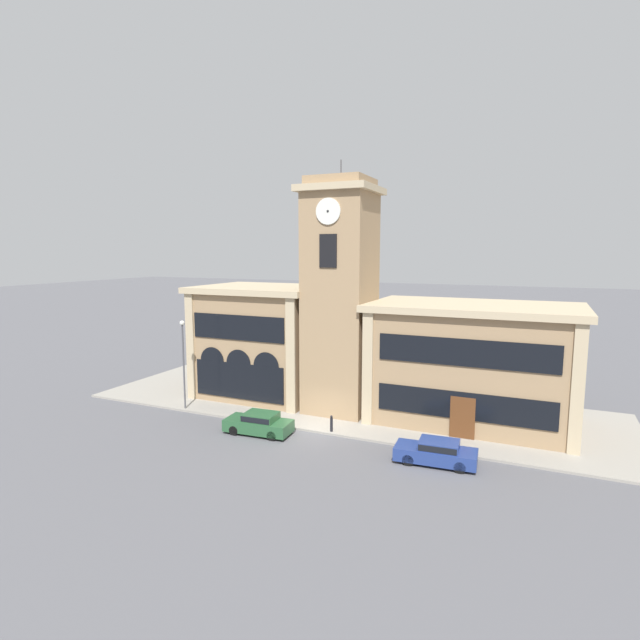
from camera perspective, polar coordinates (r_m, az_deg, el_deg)
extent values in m
plane|color=#56565B|center=(32.98, -0.91, -12.75)|extent=(300.00, 300.00, 0.00)
cube|color=gray|center=(38.24, 2.97, -9.69)|extent=(39.10, 12.14, 0.15)
cube|color=#9E7F5B|center=(35.49, 2.33, 1.68)|extent=(4.38, 4.38, 15.57)
cube|color=tan|center=(35.53, 2.40, 14.63)|extent=(5.08, 5.08, 0.45)
cube|color=#9E7F5B|center=(35.59, 2.41, 15.46)|extent=(4.03, 4.03, 0.60)
cylinder|color=#4C4C51|center=(35.72, 2.42, 16.90)|extent=(0.10, 0.10, 1.20)
cylinder|color=silver|center=(33.31, 0.94, 12.33)|extent=(1.73, 0.10, 1.73)
cylinder|color=black|center=(33.25, 0.89, 12.34)|extent=(0.14, 0.04, 0.14)
cylinder|color=silver|center=(36.26, -0.98, 11.97)|extent=(0.10, 1.73, 1.73)
cylinder|color=black|center=(36.29, -1.08, 11.96)|extent=(0.04, 0.14, 0.14)
cube|color=black|center=(33.22, 0.93, 7.91)|extent=(1.23, 0.10, 2.20)
cube|color=#9E7F5B|center=(40.56, -6.38, -2.70)|extent=(9.43, 7.53, 8.41)
cube|color=tan|center=(39.99, -6.48, 3.55)|extent=(10.13, 8.23, 0.45)
cube|color=tan|center=(39.90, -14.60, -3.08)|extent=(0.70, 0.16, 8.41)
cube|color=tan|center=(35.20, -3.38, -4.29)|extent=(0.70, 0.16, 8.41)
cube|color=black|center=(37.07, -9.39, -0.86)|extent=(7.73, 0.10, 1.85)
cube|color=black|center=(37.88, -9.25, -6.90)|extent=(7.54, 0.10, 2.69)
cylinder|color=black|center=(38.88, -12.22, -4.56)|extent=(2.07, 0.06, 2.07)
cylinder|color=black|center=(37.56, -9.31, -4.92)|extent=(2.07, 0.06, 2.07)
cylinder|color=black|center=(36.34, -6.18, -5.29)|extent=(2.07, 0.06, 2.07)
cube|color=#9E7F5B|center=(35.46, 16.99, -5.14)|extent=(13.06, 7.53, 7.68)
cube|color=tan|center=(34.80, 17.26, 1.40)|extent=(13.76, 8.23, 0.45)
cube|color=tan|center=(33.12, 5.44, -5.74)|extent=(0.70, 0.16, 7.68)
cube|color=tan|center=(31.60, 27.38, -7.27)|extent=(0.70, 0.16, 7.68)
cube|color=black|center=(31.42, 16.25, -3.61)|extent=(10.71, 0.10, 1.69)
cube|color=#5B3319|center=(32.47, 15.96, -10.81)|extent=(1.50, 0.12, 2.76)
cube|color=black|center=(32.23, 16.02, -9.40)|extent=(10.71, 0.10, 1.72)
cube|color=#285633|center=(32.88, -7.05, -11.86)|extent=(4.40, 2.06, 0.75)
cube|color=#285633|center=(32.60, -6.80, -10.90)|extent=(2.16, 1.75, 0.46)
cube|color=black|center=(32.60, -6.80, -10.90)|extent=(2.08, 1.78, 0.35)
cylinder|color=black|center=(32.92, -9.80, -12.33)|extent=(0.63, 0.26, 0.62)
cylinder|color=black|center=(34.21, -8.45, -11.51)|extent=(0.63, 0.26, 0.62)
cylinder|color=black|center=(31.73, -5.53, -13.03)|extent=(0.63, 0.26, 0.62)
cylinder|color=black|center=(33.07, -4.31, -12.14)|extent=(0.63, 0.26, 0.62)
cube|color=navy|center=(29.08, 13.06, -14.74)|extent=(4.51, 2.00, 0.71)
cube|color=navy|center=(28.84, 13.45, -13.70)|extent=(2.21, 1.68, 0.45)
cube|color=black|center=(28.84, 13.45, -13.70)|extent=(2.13, 1.71, 0.34)
cylinder|color=black|center=(28.66, 10.03, -15.47)|extent=(0.65, 0.26, 0.63)
cylinder|color=black|center=(30.02, 10.56, -14.37)|extent=(0.65, 0.26, 0.63)
cylinder|color=black|center=(28.35, 15.69, -15.91)|extent=(0.65, 0.26, 0.63)
cylinder|color=black|center=(29.74, 15.94, -14.77)|extent=(0.65, 0.26, 0.63)
cylinder|color=#4C4C51|center=(37.75, -15.31, -5.24)|extent=(0.12, 0.12, 6.16)
sphere|color=silver|center=(37.17, -15.49, -0.34)|extent=(0.36, 0.36, 0.36)
cylinder|color=black|center=(32.61, 1.32, -11.86)|extent=(0.18, 0.18, 0.90)
sphere|color=black|center=(32.44, 1.32, -10.98)|extent=(0.16, 0.16, 0.16)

